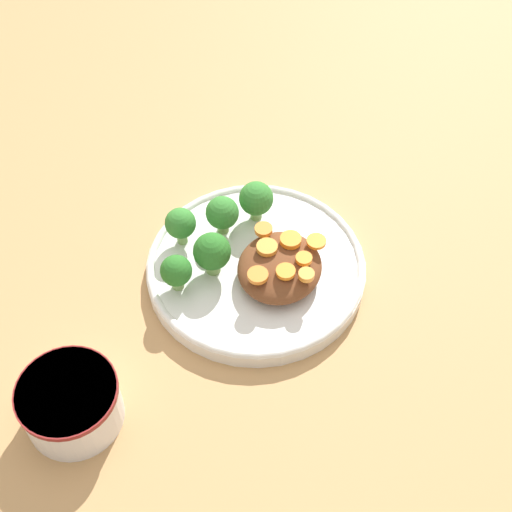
% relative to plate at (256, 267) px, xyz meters
% --- Properties ---
extents(ground_plane, '(4.00, 4.00, 0.00)m').
position_rel_plate_xyz_m(ground_plane, '(0.00, 0.00, -0.01)').
color(ground_plane, tan).
extents(plate, '(0.26, 0.26, 0.02)m').
position_rel_plate_xyz_m(plate, '(0.00, 0.00, 0.00)').
color(plate, silver).
rests_on(plate, ground_plane).
extents(dip_bowl, '(0.10, 0.10, 0.06)m').
position_rel_plate_xyz_m(dip_bowl, '(-0.24, 0.10, 0.02)').
color(dip_bowl, silver).
rests_on(dip_bowl, ground_plane).
extents(stew_mound, '(0.11, 0.10, 0.03)m').
position_rel_plate_xyz_m(stew_mound, '(-0.01, -0.03, 0.02)').
color(stew_mound, brown).
rests_on(stew_mound, plate).
extents(broccoli_floret_0, '(0.04, 0.04, 0.05)m').
position_rel_plate_xyz_m(broccoli_floret_0, '(0.07, 0.03, 0.04)').
color(broccoli_floret_0, '#7FA85B').
rests_on(broccoli_floret_0, plate).
extents(broccoli_floret_1, '(0.04, 0.04, 0.05)m').
position_rel_plate_xyz_m(broccoli_floret_1, '(0.03, 0.06, 0.04)').
color(broccoli_floret_1, '#759E51').
rests_on(broccoli_floret_1, plate).
extents(broccoli_floret_2, '(0.04, 0.04, 0.05)m').
position_rel_plate_xyz_m(broccoli_floret_2, '(0.00, 0.10, 0.04)').
color(broccoli_floret_2, '#7FA85B').
rests_on(broccoli_floret_2, plate).
extents(broccoli_floret_3, '(0.04, 0.04, 0.06)m').
position_rel_plate_xyz_m(broccoli_floret_3, '(-0.03, 0.04, 0.04)').
color(broccoli_floret_3, '#759E51').
rests_on(broccoli_floret_3, plate).
extents(broccoli_floret_4, '(0.04, 0.04, 0.05)m').
position_rel_plate_xyz_m(broccoli_floret_4, '(-0.06, 0.07, 0.03)').
color(broccoli_floret_4, '#7FA85B').
rests_on(broccoli_floret_4, plate).
extents(carrot_slice_0, '(0.02, 0.02, 0.01)m').
position_rel_plate_xyz_m(carrot_slice_0, '(-0.00, -0.06, 0.04)').
color(carrot_slice_0, orange).
rests_on(carrot_slice_0, stew_mound).
extents(carrot_slice_1, '(0.02, 0.02, 0.01)m').
position_rel_plate_xyz_m(carrot_slice_1, '(-0.04, -0.02, 0.04)').
color(carrot_slice_1, orange).
rests_on(carrot_slice_1, stew_mound).
extents(carrot_slice_2, '(0.02, 0.02, 0.01)m').
position_rel_plate_xyz_m(carrot_slice_2, '(-0.00, -0.01, 0.04)').
color(carrot_slice_2, orange).
rests_on(carrot_slice_2, stew_mound).
extents(carrot_slice_3, '(0.02, 0.02, 0.01)m').
position_rel_plate_xyz_m(carrot_slice_3, '(0.02, -0.03, 0.04)').
color(carrot_slice_3, orange).
rests_on(carrot_slice_3, stew_mound).
extents(carrot_slice_4, '(0.02, 0.02, 0.01)m').
position_rel_plate_xyz_m(carrot_slice_4, '(-0.02, -0.04, 0.04)').
color(carrot_slice_4, orange).
rests_on(carrot_slice_4, stew_mound).
extents(carrot_slice_5, '(0.02, 0.02, 0.00)m').
position_rel_plate_xyz_m(carrot_slice_5, '(0.03, -0.06, 0.04)').
color(carrot_slice_5, orange).
rests_on(carrot_slice_5, stew_mound).
extents(carrot_slice_6, '(0.02, 0.02, 0.01)m').
position_rel_plate_xyz_m(carrot_slice_6, '(0.02, -0.00, 0.04)').
color(carrot_slice_6, orange).
rests_on(carrot_slice_6, stew_mound).
extents(carrot_slice_7, '(0.02, 0.02, 0.01)m').
position_rel_plate_xyz_m(carrot_slice_7, '(-0.02, -0.07, 0.04)').
color(carrot_slice_7, orange).
rests_on(carrot_slice_7, stew_mound).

